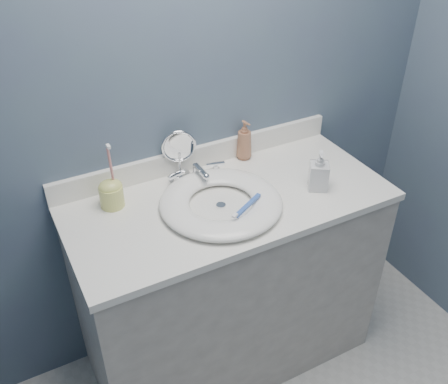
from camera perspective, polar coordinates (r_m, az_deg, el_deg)
back_wall at (r=1.92m, az=-3.33°, el=11.31°), size 2.20×0.02×2.40m
vanity_cabinet at (r=2.16m, az=0.51°, el=-10.61°), size 1.20×0.55×0.85m
countertop at (r=1.87m, az=0.58°, el=-1.12°), size 1.22×0.57×0.03m
backsplash at (r=2.04m, az=-2.93°, el=4.09°), size 1.22×0.02×0.09m
basin at (r=1.81m, az=-0.35°, el=-1.17°), size 0.45×0.45×0.04m
drain at (r=1.82m, az=-0.35°, el=-1.55°), size 0.04×0.04×0.01m
faucet at (r=1.96m, az=-3.03°, el=2.03°), size 0.25×0.13×0.07m
makeup_mirror at (r=1.95m, az=-5.16°, el=4.63°), size 0.14×0.08×0.20m
soap_bottle_amber at (r=2.07m, az=2.33°, el=5.96°), size 0.07×0.08×0.17m
soap_bottle_clear at (r=1.91m, az=10.82°, el=2.44°), size 0.10×0.10×0.16m
toothbrush_holder at (r=1.84m, az=-12.77°, el=-0.05°), size 0.09×0.09×0.25m
toothbrush_lying at (r=1.75m, az=2.63°, el=-1.63°), size 0.16×0.09×0.02m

